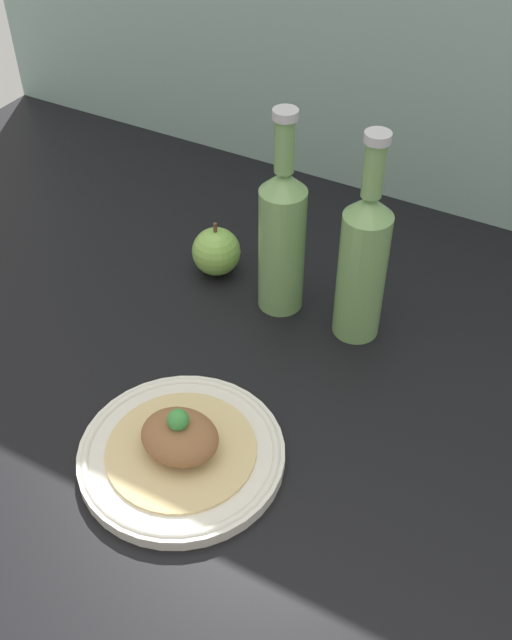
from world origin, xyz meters
The scene contains 6 objects.
ground_plane centered at (0.00, 0.00, -2.00)cm, with size 180.00×110.00×4.00cm, color black.
plate centered at (-5.18, -15.02, 1.03)cm, with size 24.98×24.98×1.95cm.
plated_food centered at (-5.18, -15.02, 3.72)cm, with size 18.18×18.18×6.96cm.
cider_bottle_left centered at (-8.16, 16.63, 12.26)cm, with size 6.65×6.65×31.19cm.
cider_bottle_right centered at (4.01, 16.63, 12.26)cm, with size 6.65×6.65×31.19cm.
apple centered at (-20.47, 18.72, 3.79)cm, with size 7.57×7.57×9.02cm.
Camera 1 is at (29.67, -59.96, 73.22)cm, focal length 42.00 mm.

